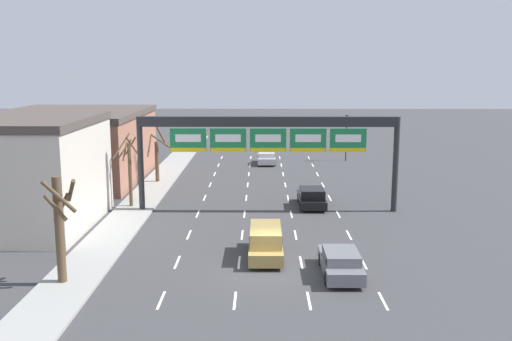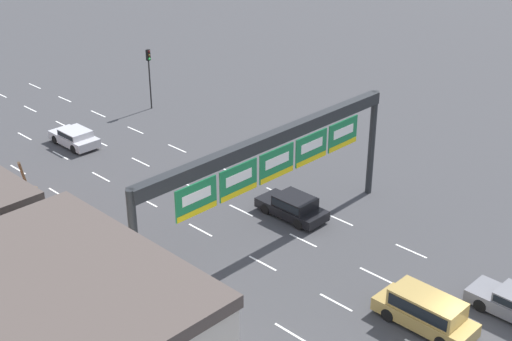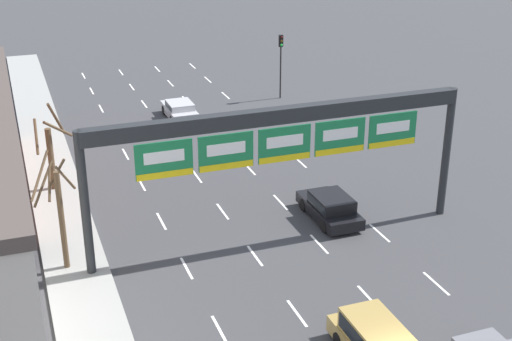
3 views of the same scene
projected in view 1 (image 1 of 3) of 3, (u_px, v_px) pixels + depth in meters
ground_plane at (270, 269)px, 29.30m from camera, size 220.00×220.00×0.00m
sidewalk_left at (83, 267)px, 29.36m from camera, size 2.80×110.00×0.15m
lane_dashes at (267, 206)px, 42.57m from camera, size 10.02×67.00×0.01m
sign_gantry at (268, 133)px, 39.95m from camera, size 18.51×0.70×6.80m
building_near at (5, 172)px, 36.58m from camera, size 11.19×10.70×7.10m
building_far at (72, 145)px, 51.71m from camera, size 12.63×15.94×6.32m
car_black at (312, 197)px, 42.14m from camera, size 1.92×4.39×1.40m
suv_gold at (266, 240)px, 31.00m from camera, size 1.85×4.80×1.70m
car_grey at (341, 262)px, 28.32m from camera, size 1.85×4.52×1.32m
car_silver at (266, 158)px, 60.39m from camera, size 1.90×4.13×1.27m
traffic_light_near_gantry at (347, 129)px, 61.91m from camera, size 0.30×0.35×5.01m
tree_bare_closest at (157, 156)px, 50.28m from camera, size 2.05×2.04×5.23m
tree_bare_second at (60, 224)px, 26.69m from camera, size 1.51×2.01×5.13m
tree_bare_third at (129, 167)px, 41.44m from camera, size 1.99×1.98×5.27m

